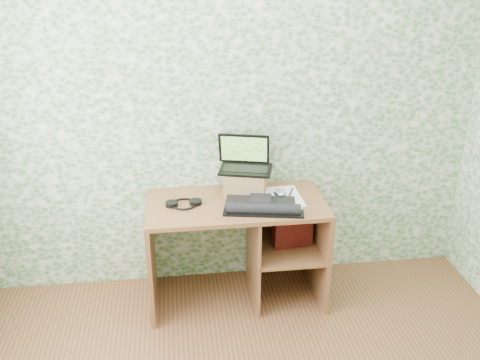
{
  "coord_description": "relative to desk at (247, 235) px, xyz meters",
  "views": [
    {
      "loc": [
        -0.39,
        -1.75,
        2.32
      ],
      "look_at": [
        0.02,
        1.39,
        0.93
      ],
      "focal_mm": 40.0,
      "sensor_mm": 36.0,
      "label": 1
    }
  ],
  "objects": [
    {
      "name": "wall_back",
      "position": [
        -0.08,
        0.28,
        0.82
      ],
      "size": [
        3.5,
        0.0,
        3.5
      ],
      "primitive_type": "plane",
      "rotation": [
        1.57,
        0.0,
        0.0
      ],
      "color": "white",
      "rests_on": "ground"
    },
    {
      "name": "headphones",
      "position": [
        -0.43,
        -0.02,
        0.28
      ],
      "size": [
        0.24,
        0.18,
        0.03
      ],
      "rotation": [
        0.0,
        0.0,
        0.05
      ],
      "color": "black",
      "rests_on": "desk"
    },
    {
      "name": "desk",
      "position": [
        0.0,
        0.0,
        0.0
      ],
      "size": [
        1.2,
        0.6,
        0.75
      ],
      "color": "brown",
      "rests_on": "floor"
    },
    {
      "name": "notepad",
      "position": [
        0.25,
        -0.01,
        0.28
      ],
      "size": [
        0.25,
        0.34,
        0.02
      ],
      "primitive_type": "cube",
      "rotation": [
        0.0,
        0.0,
        0.04
      ],
      "color": "white",
      "rests_on": "desk"
    },
    {
      "name": "keyboard",
      "position": [
        0.08,
        -0.15,
        0.29
      ],
      "size": [
        0.53,
        0.35,
        0.07
      ],
      "rotation": [
        0.0,
        0.0,
        -0.19
      ],
      "color": "black",
      "rests_on": "desk"
    },
    {
      "name": "laptop",
      "position": [
        0.01,
        0.15,
        0.49
      ],
      "size": [
        0.4,
        0.33,
        0.23
      ],
      "rotation": [
        0.0,
        0.0,
        -0.26
      ],
      "color": "black",
      "rests_on": "riser"
    },
    {
      "name": "riser",
      "position": [
        0.01,
        0.12,
        0.35
      ],
      "size": [
        0.33,
        0.3,
        0.17
      ],
      "primitive_type": "cube",
      "rotation": [
        0.0,
        0.0,
        -0.26
      ],
      "color": "#906240",
      "rests_on": "desk"
    },
    {
      "name": "mouse",
      "position": [
        0.23,
        -0.0,
        0.3
      ],
      "size": [
        0.09,
        0.12,
        0.04
      ],
      "primitive_type": "ellipsoid",
      "rotation": [
        0.0,
        0.0,
        0.21
      ],
      "color": "#BABABD",
      "rests_on": "notepad"
    },
    {
      "name": "red_box",
      "position": [
        0.32,
        -0.03,
        0.07
      ],
      "size": [
        0.28,
        0.12,
        0.33
      ],
      "primitive_type": "cube",
      "rotation": [
        0.0,
        0.0,
        0.13
      ],
      "color": "maroon",
      "rests_on": "desk"
    },
    {
      "name": "pen",
      "position": [
        0.31,
        0.03,
        0.29
      ],
      "size": [
        0.07,
        0.15,
        0.01
      ],
      "primitive_type": "cylinder",
      "rotation": [
        1.57,
        0.0,
        -0.4
      ],
      "color": "black",
      "rests_on": "notepad"
    }
  ]
}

